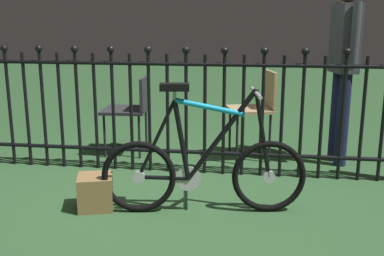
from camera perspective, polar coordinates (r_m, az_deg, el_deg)
The scene contains 7 objects.
ground_plane at distance 3.44m, azimuth -2.64°, elevation -9.83°, with size 20.00×20.00×0.00m, color #315931.
iron_fence at distance 4.06m, azimuth -1.37°, elevation 2.54°, with size 4.05×0.07×1.16m.
bicycle at distance 3.27m, azimuth 1.44°, elevation -4.98°, with size 1.44×0.40×0.93m.
chair_charcoal at distance 4.69m, azimuth -7.31°, elevation 2.72°, with size 0.46×0.45×0.79m.
chair_tan at distance 4.52m, azimuth 8.07°, elevation 2.92°, with size 0.49×0.49×0.86m.
person_visitor at distance 4.48m, azimuth 18.21°, elevation 8.70°, with size 0.24×0.47×1.72m.
display_crate at distance 3.48m, azimuth -11.77°, elevation -7.70°, with size 0.25×0.25×0.25m, color olive.
Camera 1 is at (0.60, -3.10, 1.37)m, focal length 43.41 mm.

